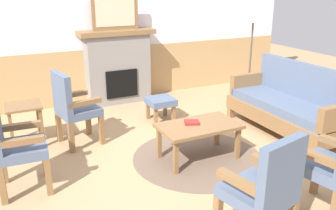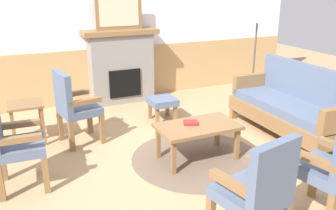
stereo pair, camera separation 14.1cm
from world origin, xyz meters
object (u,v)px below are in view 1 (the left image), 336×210
at_px(book_on_table, 192,122).
at_px(side_table, 24,113).
at_px(couch, 288,106).
at_px(floor_lamp_by_couch, 253,20).
at_px(footstool, 161,103).
at_px(fireplace, 118,66).
at_px(armchair_by_window_left, 13,142).
at_px(framed_picture, 115,13).
at_px(armchair_near_fireplace, 73,106).
at_px(armchair_front_left, 265,187).
at_px(coffee_table, 199,129).

bearing_deg(book_on_table, side_table, 144.07).
xyz_separation_m(couch, floor_lamp_by_couch, (0.31, 1.26, 1.05)).
bearing_deg(footstool, side_table, -179.90).
relative_size(fireplace, footstool, 3.25).
relative_size(footstool, side_table, 0.73).
xyz_separation_m(fireplace, armchair_by_window_left, (-1.86, -2.31, -0.11)).
relative_size(framed_picture, side_table, 1.45).
xyz_separation_m(armchair_near_fireplace, side_table, (-0.58, 0.28, -0.10)).
distance_m(framed_picture, book_on_table, 2.69).
distance_m(couch, footstool, 1.86).
xyz_separation_m(fireplace, side_table, (-1.67, -1.17, -0.22)).
xyz_separation_m(couch, armchair_front_left, (-1.86, -1.67, 0.14)).
relative_size(armchair_front_left, floor_lamp_by_couch, 0.58).
bearing_deg(book_on_table, armchair_near_fireplace, 140.07).
xyz_separation_m(framed_picture, side_table, (-1.67, -1.17, -1.13)).
relative_size(fireplace, side_table, 2.36).
xyz_separation_m(armchair_front_left, side_table, (-1.50, 2.88, -0.10)).
distance_m(couch, armchair_front_left, 2.50).
bearing_deg(coffee_table, armchair_near_fireplace, 139.69).
xyz_separation_m(fireplace, footstool, (0.28, -1.16, -0.37)).
distance_m(couch, floor_lamp_by_couch, 1.67).
bearing_deg(book_on_table, armchair_by_window_left, 175.95).
height_order(framed_picture, book_on_table, framed_picture).
bearing_deg(side_table, fireplace, 34.95).
distance_m(book_on_table, armchair_by_window_left, 1.97).
xyz_separation_m(armchair_front_left, floor_lamp_by_couch, (2.17, 2.93, 0.91)).
distance_m(couch, book_on_table, 1.59).
relative_size(armchair_by_window_left, armchair_front_left, 1.00).
bearing_deg(book_on_table, couch, 2.33).
distance_m(footstool, side_table, 1.96).
bearing_deg(framed_picture, footstool, -76.37).
height_order(coffee_table, armchair_by_window_left, armchair_by_window_left).
bearing_deg(coffee_table, couch, 4.83).
distance_m(couch, armchair_near_fireplace, 2.94).
bearing_deg(armchair_by_window_left, armchair_near_fireplace, 48.09).
bearing_deg(couch, floor_lamp_by_couch, 76.12).
distance_m(armchair_by_window_left, side_table, 1.16).
xyz_separation_m(armchair_near_fireplace, floor_lamp_by_couch, (3.09, 0.33, 0.91)).
height_order(fireplace, floor_lamp_by_couch, floor_lamp_by_couch).
distance_m(armchair_near_fireplace, armchair_front_left, 2.76).
height_order(coffee_table, side_table, side_table).
height_order(coffee_table, armchair_near_fireplace, armchair_near_fireplace).
relative_size(couch, side_table, 3.27).
bearing_deg(fireplace, framed_picture, 90.00).
distance_m(framed_picture, side_table, 2.33).
relative_size(coffee_table, armchair_front_left, 0.98).
bearing_deg(armchair_near_fireplace, armchair_front_left, -70.48).
xyz_separation_m(framed_picture, footstool, (0.28, -1.16, -1.28)).
relative_size(framed_picture, couch, 0.44).
bearing_deg(fireplace, side_table, -145.05).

